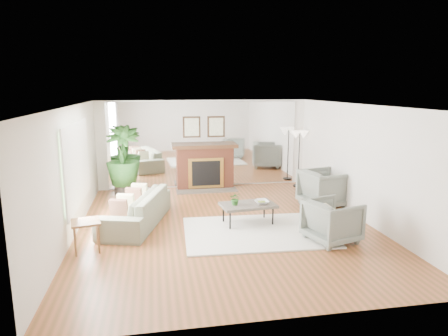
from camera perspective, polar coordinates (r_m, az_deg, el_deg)
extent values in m
plane|color=brown|center=(8.45, 0.21, -8.27)|extent=(7.00, 7.00, 0.00)
cube|color=silver|center=(8.14, -20.97, -0.66)|extent=(0.02, 7.00, 2.50)
cube|color=silver|center=(9.13, 19.02, 0.71)|extent=(0.02, 7.00, 2.50)
cube|color=silver|center=(11.52, -2.89, 3.44)|extent=(6.00, 0.02, 2.50)
cube|color=silver|center=(11.50, -2.88, 3.43)|extent=(5.40, 0.04, 2.40)
cube|color=#B2E09E|center=(8.50, -20.33, 0.56)|extent=(0.04, 2.40, 1.50)
cube|color=brown|center=(11.42, -2.73, 0.07)|extent=(1.60, 0.40, 1.20)
cube|color=gold|center=(11.24, -2.58, -0.74)|extent=(1.00, 0.04, 0.85)
cube|color=black|center=(11.22, -2.57, -0.76)|extent=(0.80, 0.04, 0.70)
cube|color=#5B5448|center=(11.22, -2.47, -3.21)|extent=(1.70, 0.55, 0.03)
cube|color=#462D16|center=(11.30, -2.75, 3.13)|extent=(1.85, 0.46, 0.10)
cube|color=black|center=(11.36, -4.64, 5.85)|extent=(0.50, 0.04, 0.60)
cube|color=black|center=(11.45, -1.13, 5.93)|extent=(0.50, 0.04, 0.60)
cube|color=white|center=(8.11, 4.70, -9.07)|extent=(2.95, 2.17, 0.03)
cube|color=#5B5448|center=(8.43, 3.45, -5.32)|extent=(1.20, 0.79, 0.06)
cylinder|color=black|center=(8.14, 0.88, -7.58)|extent=(0.03, 0.03, 0.39)
cylinder|color=black|center=(8.46, 6.99, -6.92)|extent=(0.03, 0.03, 0.39)
cylinder|color=black|center=(8.57, -0.09, -6.60)|extent=(0.03, 0.03, 0.39)
cylinder|color=black|center=(8.87, 5.76, -6.02)|extent=(0.03, 0.03, 0.39)
imported|color=gray|center=(8.65, -12.44, -5.70)|extent=(1.53, 2.50, 0.68)
imported|color=gray|center=(9.96, 14.09, -2.84)|extent=(1.17, 1.15, 0.91)
imported|color=gray|center=(7.79, 15.20, -7.32)|extent=(1.08, 1.07, 0.80)
cube|color=olive|center=(7.46, -19.18, -7.31)|extent=(0.57, 0.57, 0.04)
cylinder|color=olive|center=(7.36, -20.48, -9.90)|extent=(0.04, 0.04, 0.52)
cylinder|color=olive|center=(7.38, -17.43, -9.65)|extent=(0.04, 0.04, 0.52)
cylinder|color=olive|center=(7.73, -20.58, -8.89)|extent=(0.04, 0.04, 0.52)
cylinder|color=olive|center=(7.74, -17.69, -8.66)|extent=(0.04, 0.04, 0.52)
cylinder|color=black|center=(11.15, -14.05, -2.72)|extent=(0.53, 0.53, 0.38)
imported|color=#316324|center=(10.97, -14.26, 1.63)|extent=(1.02, 1.02, 1.56)
cylinder|color=black|center=(11.90, 10.50, -2.51)|extent=(0.28, 0.28, 0.04)
cylinder|color=black|center=(11.74, 10.64, 1.13)|extent=(0.03, 0.03, 1.58)
cone|color=white|center=(11.60, 10.22, 4.71)|extent=(0.30, 0.30, 0.22)
cone|color=white|center=(11.68, 11.32, 4.72)|extent=(0.30, 0.30, 0.22)
imported|color=#316324|center=(8.29, 1.65, -4.40)|extent=(0.30, 0.27, 0.27)
imported|color=olive|center=(8.43, 5.40, -4.90)|extent=(0.31, 0.31, 0.07)
imported|color=olive|center=(8.63, 4.97, -4.68)|extent=(0.22, 0.29, 0.02)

